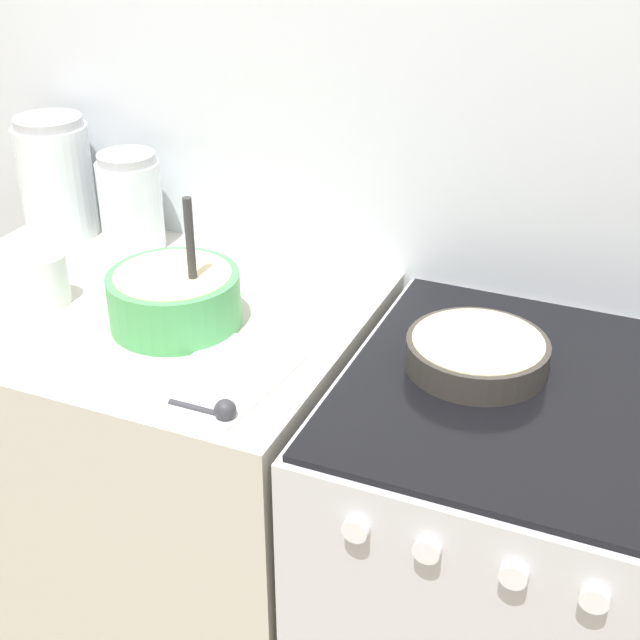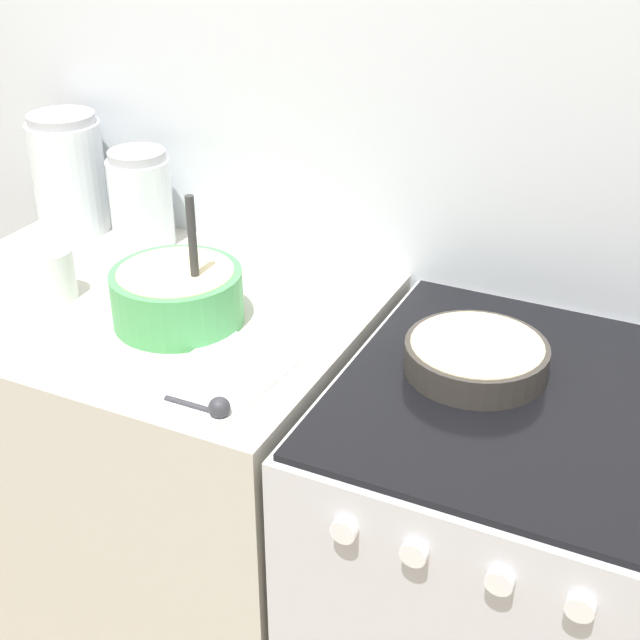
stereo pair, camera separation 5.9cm
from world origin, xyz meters
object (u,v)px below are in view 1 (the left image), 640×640
Objects in this scene: stove at (499,593)px; mixing_bowl at (174,296)px; storage_jar_left at (57,185)px; baking_pan at (477,353)px; tin_can at (47,279)px; storage_jar_middle at (131,208)px.

stove is 0.83m from mixing_bowl.
baking_pan is at bearing -11.14° from storage_jar_left.
tin_can is at bearing -56.99° from storage_jar_left.
storage_jar_middle reaches higher than tin_can.
baking_pan is 2.44× the size of tin_can.
tin_can is (-0.92, -0.06, 0.51)m from stove.
storage_jar_left is at bearing -180.00° from storage_jar_middle.
storage_jar_left reaches higher than mixing_bowl.
baking_pan is 0.83m from tin_can.
mixing_bowl is 0.54m from storage_jar_left.
tin_can is (0.19, -0.29, -0.06)m from storage_jar_left.
mixing_bowl reaches higher than storage_jar_middle.
stove is 1.27m from storage_jar_left.
storage_jar_middle is (0.19, 0.00, -0.02)m from storage_jar_left.
stove is 3.47× the size of storage_jar_left.
storage_jar_left is at bearing 149.72° from mixing_bowl.
stove is at bearing 3.54° from tin_can.
storage_jar_middle is 2.12× the size of tin_can.
baking_pan reaches higher than stove.
baking_pan is at bearing -13.66° from storage_jar_middle.
storage_jar_middle is (-0.27, 0.27, 0.03)m from mixing_bowl.
storage_jar_left is at bearing 168.86° from baking_pan.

